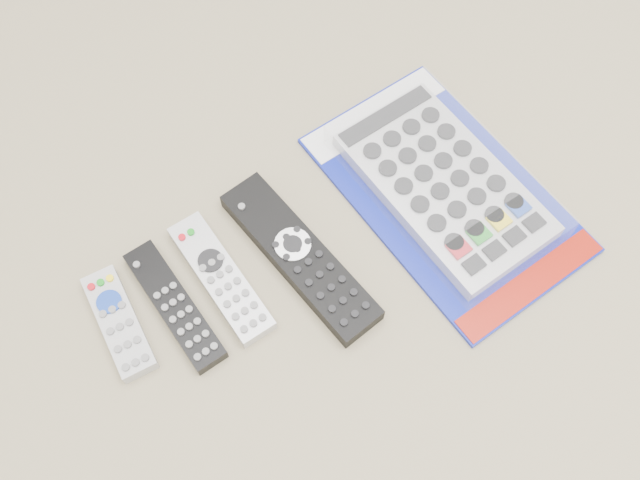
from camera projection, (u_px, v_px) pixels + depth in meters
remote_small_grey at (119, 323)px, 0.82m from camera, size 0.06×0.14×0.02m
remote_slim_black at (175, 306)px, 0.83m from camera, size 0.04×0.17×0.02m
remote_silver_dvd at (221, 278)px, 0.85m from camera, size 0.05×0.18×0.02m
remote_large_black at (300, 257)px, 0.86m from camera, size 0.07×0.25×0.03m
jumbo_remote_packaged at (445, 184)px, 0.89m from camera, size 0.21×0.35×0.05m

